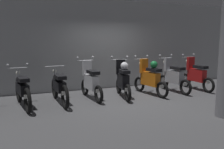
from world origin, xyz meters
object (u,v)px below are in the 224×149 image
object	(u,v)px
motorbike_slot_0	(22,89)
motorbike_slot_6	(196,75)
motorbike_slot_1	(59,86)
motorbike_slot_2	(91,82)
motorbike_slot_3	(123,80)
motorbike_slot_4	(150,78)
motorbike_slot_5	(173,77)

from	to	relation	value
motorbike_slot_0	motorbike_slot_6	distance (m)	5.96
motorbike_slot_1	motorbike_slot_2	xyz separation A→B (m)	(0.99, 0.14, 0.04)
motorbike_slot_0	motorbike_slot_1	xyz separation A→B (m)	(0.99, 0.03, -0.00)
motorbike_slot_3	motorbike_slot_4	xyz separation A→B (m)	(0.98, 0.00, 0.00)
motorbike_slot_1	motorbike_slot_5	bearing A→B (deg)	0.28
motorbike_slot_2	motorbike_slot_6	bearing A→B (deg)	-1.78
motorbike_slot_2	motorbike_slot_6	world-z (taller)	same
motorbike_slot_0	motorbike_slot_3	xyz separation A→B (m)	(2.98, -0.02, 0.08)
motorbike_slot_4	motorbike_slot_6	size ratio (longest dim) A/B	0.99
motorbike_slot_0	motorbike_slot_2	bearing A→B (deg)	4.97
motorbike_slot_2	motorbike_slot_3	size ratio (longest dim) A/B	1.01
motorbike_slot_1	motorbike_slot_5	world-z (taller)	motorbike_slot_5
motorbike_slot_0	motorbike_slot_2	xyz separation A→B (m)	(1.98, 0.17, 0.04)
motorbike_slot_2	motorbike_slot_4	world-z (taller)	same
motorbike_slot_3	motorbike_slot_4	world-z (taller)	same
motorbike_slot_3	motorbike_slot_6	size ratio (longest dim) A/B	0.99
motorbike_slot_5	motorbike_slot_6	distance (m)	0.99
motorbike_slot_2	motorbike_slot_4	xyz separation A→B (m)	(1.98, -0.19, 0.04)
motorbike_slot_4	motorbike_slot_5	size ratio (longest dim) A/B	0.99
motorbike_slot_4	motorbike_slot_3	bearing A→B (deg)	-179.82
motorbike_slot_1	motorbike_slot_3	xyz separation A→B (m)	(1.99, -0.06, 0.08)
motorbike_slot_1	motorbike_slot_2	size ratio (longest dim) A/B	1.16
motorbike_slot_2	motorbike_slot_6	size ratio (longest dim) A/B	1.00
motorbike_slot_2	motorbike_slot_3	distance (m)	1.02
motorbike_slot_1	motorbike_slot_6	xyz separation A→B (m)	(4.96, 0.01, 0.04)
motorbike_slot_4	motorbike_slot_5	bearing A→B (deg)	4.20
motorbike_slot_2	motorbike_slot_4	size ratio (longest dim) A/B	1.01
motorbike_slot_6	motorbike_slot_3	bearing A→B (deg)	-178.62
motorbike_slot_4	motorbike_slot_6	distance (m)	1.99
motorbike_slot_3	motorbike_slot_4	distance (m)	0.98
motorbike_slot_3	motorbike_slot_6	distance (m)	2.97
motorbike_slot_0	motorbike_slot_5	bearing A→B (deg)	0.62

